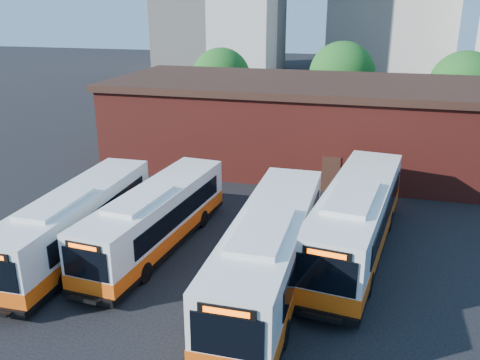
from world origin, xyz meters
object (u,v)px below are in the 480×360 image
(bus_west, at_px, (76,225))
(bus_midwest, at_px, (156,221))
(bus_mideast, at_px, (270,256))
(bus_east, at_px, (356,223))
(transit_worker, at_px, (201,313))

(bus_west, relative_size, bus_midwest, 1.01)
(bus_mideast, distance_m, bus_east, 5.59)
(bus_west, height_order, transit_worker, bus_west)
(bus_east, distance_m, transit_worker, 9.73)
(bus_east, relative_size, transit_worker, 7.30)
(bus_west, xyz_separation_m, transit_worker, (8.10, -4.71, -0.58))
(bus_midwest, relative_size, bus_mideast, 0.89)
(bus_west, xyz_separation_m, bus_east, (13.30, 3.47, 0.16))
(bus_west, bearing_deg, bus_east, 13.64)
(bus_midwest, xyz_separation_m, transit_worker, (4.54, -6.27, -0.54))
(bus_midwest, height_order, bus_mideast, bus_mideast)
(bus_mideast, height_order, transit_worker, bus_mideast)
(bus_mideast, height_order, bus_east, bus_east)
(bus_mideast, bearing_deg, bus_west, 174.24)
(bus_west, bearing_deg, bus_midwest, 22.70)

